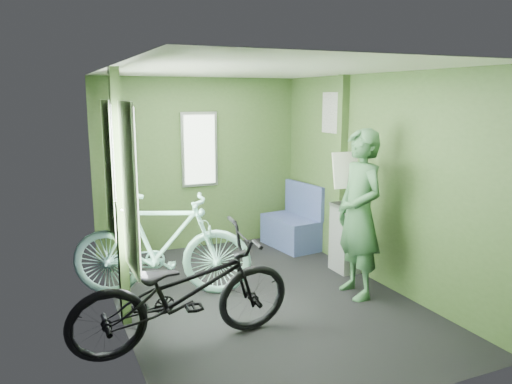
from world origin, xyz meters
The scene contains 6 objects.
room centered at (-0.04, 0.04, 1.44)m, with size 4.00×4.02×2.31m.
bicycle_black centered at (-0.99, -0.69, 0.00)m, with size 0.65×1.88×0.99m, color black.
bicycle_mint centered at (-0.90, 0.47, 0.00)m, with size 0.52×1.84×1.11m, color #90D4C8.
passenger centered at (0.96, -0.33, 0.87)m, with size 0.46×0.69×1.74m.
waste_box centered at (1.26, 0.33, 0.41)m, with size 0.24×0.34×0.82m, color slate.
bench_seat centered at (1.14, 1.45, 0.26)m, with size 0.56×0.88×0.88m.
Camera 1 is at (-2.01, -4.43, 2.06)m, focal length 35.00 mm.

